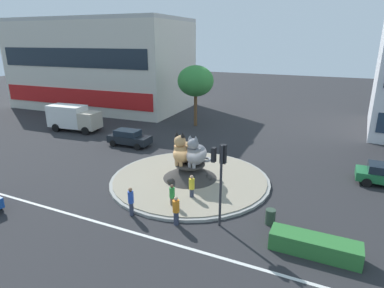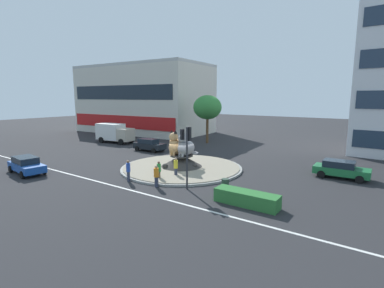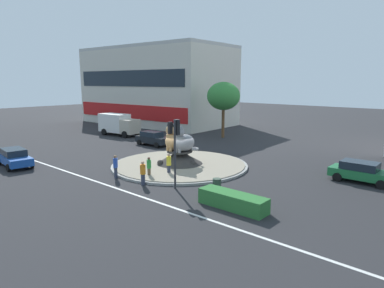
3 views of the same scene
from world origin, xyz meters
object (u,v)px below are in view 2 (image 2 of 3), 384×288
(pedestrian_yellow_shirt, at_px, (176,167))
(hatchback_near_shophouse, at_px, (149,145))
(pedestrian_blue_shirt, at_px, (128,170))
(parked_car_right, at_px, (341,169))
(traffic_light_mast, at_px, (187,144))
(broadleaf_tree_behind_island, at_px, (207,107))
(shophouse_block, at_px, (144,99))
(pedestrian_orange_shirt, at_px, (156,176))
(cat_statue_calico, at_px, (177,145))
(pedestrian_green_shirt, at_px, (159,170))
(delivery_box_truck, at_px, (114,133))
(cat_statue_grey, at_px, (185,147))
(sedan_on_far_lane, at_px, (26,165))
(litter_bin, at_px, (225,185))

(pedestrian_yellow_shirt, xyz_separation_m, hatchback_near_shophouse, (-10.37, 7.70, -0.10))
(pedestrian_blue_shirt, xyz_separation_m, parked_car_right, (14.21, 11.20, -0.17))
(traffic_light_mast, bearing_deg, hatchback_near_shophouse, 56.89)
(broadleaf_tree_behind_island, height_order, pedestrian_yellow_shirt, broadleaf_tree_behind_island)
(shophouse_block, bearing_deg, pedestrian_orange_shirt, -47.37)
(pedestrian_orange_shirt, bearing_deg, broadleaf_tree_behind_island, -131.62)
(cat_statue_calico, relative_size, pedestrian_green_shirt, 1.55)
(pedestrian_orange_shirt, distance_m, parked_car_right, 15.77)
(pedestrian_blue_shirt, height_order, delivery_box_truck, delivery_box_truck)
(cat_statue_grey, relative_size, shophouse_block, 0.09)
(cat_statue_grey, relative_size, pedestrian_yellow_shirt, 1.34)
(broadleaf_tree_behind_island, height_order, sedan_on_far_lane, broadleaf_tree_behind_island)
(sedan_on_far_lane, relative_size, delivery_box_truck, 0.76)
(sedan_on_far_lane, bearing_deg, litter_bin, 26.12)
(parked_car_right, bearing_deg, pedestrian_orange_shirt, -136.60)
(parked_car_right, bearing_deg, shophouse_block, 158.01)
(cat_statue_calico, height_order, broadleaf_tree_behind_island, broadleaf_tree_behind_island)
(pedestrian_blue_shirt, height_order, parked_car_right, pedestrian_blue_shirt)
(cat_statue_grey, bearing_deg, sedan_on_far_lane, -45.71)
(pedestrian_green_shirt, bearing_deg, hatchback_near_shophouse, -1.52)
(pedestrian_orange_shirt, bearing_deg, cat_statue_grey, -139.87)
(cat_statue_calico, bearing_deg, shophouse_block, -127.85)
(cat_statue_calico, relative_size, traffic_light_mast, 0.53)
(pedestrian_yellow_shirt, bearing_deg, pedestrian_blue_shirt, 80.77)
(pedestrian_blue_shirt, relative_size, hatchback_near_shophouse, 0.42)
(sedan_on_far_lane, relative_size, parked_car_right, 1.07)
(shophouse_block, bearing_deg, hatchback_near_shophouse, -47.24)
(parked_car_right, height_order, delivery_box_truck, delivery_box_truck)
(pedestrian_orange_shirt, relative_size, litter_bin, 1.93)
(delivery_box_truck, relative_size, litter_bin, 6.92)
(broadleaf_tree_behind_island, bearing_deg, pedestrian_orange_shirt, -68.41)
(litter_bin, bearing_deg, hatchback_near_shophouse, 151.68)
(pedestrian_blue_shirt, relative_size, parked_car_right, 0.41)
(pedestrian_orange_shirt, distance_m, hatchback_near_shophouse, 15.20)
(cat_statue_grey, relative_size, litter_bin, 2.61)
(shophouse_block, height_order, delivery_box_truck, shophouse_block)
(pedestrian_green_shirt, bearing_deg, cat_statue_calico, -31.02)
(sedan_on_far_lane, bearing_deg, pedestrian_blue_shirt, 27.02)
(cat_statue_calico, relative_size, parked_car_right, 0.57)
(cat_statue_grey, bearing_deg, delivery_box_truck, -106.73)
(hatchback_near_shophouse, bearing_deg, pedestrian_yellow_shirt, -38.75)
(shophouse_block, height_order, parked_car_right, shophouse_block)
(traffic_light_mast, distance_m, parked_car_right, 13.78)
(broadleaf_tree_behind_island, relative_size, hatchback_near_shophouse, 1.68)
(cat_statue_grey, distance_m, sedan_on_far_lane, 14.63)
(traffic_light_mast, distance_m, pedestrian_green_shirt, 4.20)
(pedestrian_orange_shirt, distance_m, pedestrian_yellow_shirt, 3.03)
(sedan_on_far_lane, bearing_deg, traffic_light_mast, 24.93)
(pedestrian_yellow_shirt, distance_m, delivery_box_truck, 21.63)
(cat_statue_grey, distance_m, delivery_box_truck, 19.73)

